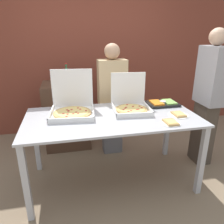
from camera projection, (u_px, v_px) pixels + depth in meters
ground_plane at (112, 179)px, 2.78m from camera, size 16.00×16.00×0.00m
brick_wall_behind at (92, 54)px, 3.85m from camera, size 10.00×0.06×2.80m
buffet_table at (112, 124)px, 2.51m from camera, size 1.94×0.97×0.87m
pizza_box_far_right at (130, 104)px, 2.64m from camera, size 0.47×0.48×0.43m
pizza_box_far_left at (72, 106)px, 2.54m from camera, size 0.54×0.55×0.49m
paper_plate_front_right at (179, 115)px, 2.49m from camera, size 0.23×0.23×0.03m
paper_plate_front_left at (171, 123)px, 2.27m from camera, size 0.21×0.21×0.03m
veggie_tray at (163, 103)px, 2.84m from camera, size 0.39×0.27×0.05m
sideboard_podium at (67, 115)px, 3.49m from camera, size 0.68×0.58×1.03m
soda_bottle at (67, 75)px, 3.20m from camera, size 0.08×0.08×0.31m
soda_can_silver at (83, 78)px, 3.41m from camera, size 0.07×0.07×0.12m
soda_can_colored at (75, 78)px, 3.41m from camera, size 0.07×0.07×0.12m
person_guest_cap at (112, 99)px, 3.17m from camera, size 0.40×0.22×1.63m
person_guest_plaid at (208, 97)px, 2.87m from camera, size 0.22×0.40×1.82m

